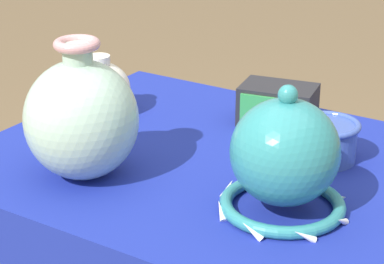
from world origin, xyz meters
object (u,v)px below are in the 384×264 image
at_px(vase_tall_bulbous, 81,118).
at_px(mosaic_tile_box, 279,105).
at_px(cup_wide_cobalt, 326,139).
at_px(jar_round_ivory, 100,88).
at_px(vase_dome_bell, 285,160).

bearing_deg(vase_tall_bulbous, mosaic_tile_box, 65.91).
bearing_deg(cup_wide_cobalt, mosaic_tile_box, 143.38).
distance_m(mosaic_tile_box, cup_wide_cobalt, 0.20).
bearing_deg(vase_tall_bulbous, jar_round_ivory, 123.59).
relative_size(vase_dome_bell, jar_round_ivory, 1.67).
distance_m(vase_dome_bell, mosaic_tile_box, 0.39).
height_order(vase_tall_bulbous, cup_wide_cobalt, vase_tall_bulbous).
bearing_deg(vase_tall_bulbous, vase_dome_bell, 11.38).
relative_size(vase_dome_bell, mosaic_tile_box, 1.30).
height_order(vase_dome_bell, mosaic_tile_box, vase_dome_bell).
xyz_separation_m(vase_dome_bell, cup_wide_cobalt, (-0.02, 0.23, -0.05)).
relative_size(vase_tall_bulbous, vase_dome_bell, 1.14).
relative_size(vase_dome_bell, cup_wide_cobalt, 1.74).
distance_m(vase_tall_bulbous, vase_dome_bell, 0.38).
height_order(vase_dome_bell, cup_wide_cobalt, vase_dome_bell).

